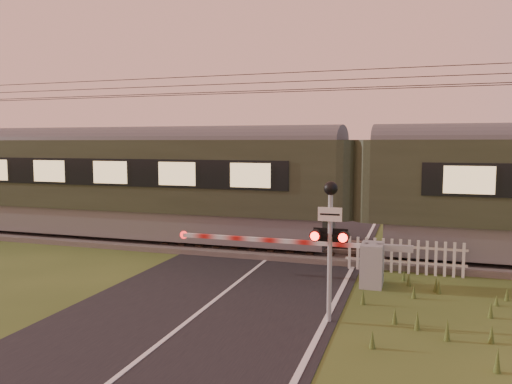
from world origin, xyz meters
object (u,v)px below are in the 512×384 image
(boom_gate, at_px, (361,261))
(picket_fence, at_px, (405,256))
(train, at_px, (358,187))
(crossing_signal, at_px, (330,226))

(boom_gate, relative_size, picket_fence, 1.94)
(picket_fence, bearing_deg, train, 129.78)
(picket_fence, bearing_deg, crossing_signal, -107.34)
(boom_gate, distance_m, crossing_signal, 3.34)
(train, bearing_deg, boom_gate, -81.70)
(boom_gate, xyz_separation_m, picket_fence, (1.07, 1.55, -0.13))
(train, xyz_separation_m, crossing_signal, (0.15, -6.45, -0.25))
(train, bearing_deg, picket_fence, -50.22)
(train, distance_m, picket_fence, 3.05)
(boom_gate, bearing_deg, train, 98.30)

